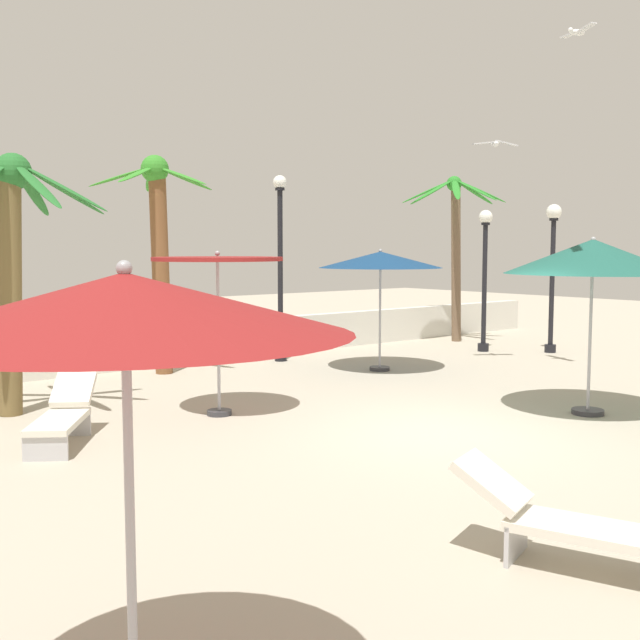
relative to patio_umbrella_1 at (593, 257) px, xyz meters
The scene contains 16 objects.
ground_plane 3.65m from the patio_umbrella_1, 165.87° to the left, with size 56.00×56.00×0.00m, color #B2A893.
boundary_wall 9.40m from the patio_umbrella_1, 106.45° to the left, with size 25.20×0.30×0.91m, color silver.
patio_umbrella_1 is the anchor object (origin of this frame).
patio_umbrella_2 5.82m from the patio_umbrella_1, 140.95° to the left, with size 2.03×2.03×2.58m.
patio_umbrella_3 9.80m from the patio_umbrella_1, 161.54° to the right, with size 2.26×2.26×2.57m.
patio_umbrella_4 5.29m from the patio_umbrella_1, 84.43° to the left, with size 2.62×2.62×2.60m.
palm_tree_0 9.54m from the patio_umbrella_1, 53.37° to the left, with size 2.87×2.86×4.58m.
palm_tree_1 9.04m from the patio_umbrella_1, 140.23° to the left, with size 2.98×2.99×4.09m.
palm_tree_3 8.53m from the patio_umbrella_1, 112.74° to the left, with size 2.52×2.56×4.50m.
lamp_post_0 7.40m from the patio_umbrella_1, 38.37° to the left, with size 0.38×0.38×3.69m.
lamp_post_2 7.74m from the patio_umbrella_1, 92.11° to the left, with size 0.31×0.31×4.26m.
lamp_post_3 7.48m from the patio_umbrella_1, 51.10° to the left, with size 0.35×0.35×3.56m.
lounge_chair_0 6.64m from the patio_umbrella_1, 150.14° to the right, with size 1.14×1.95×0.83m.
lounge_chair_1 8.18m from the patio_umbrella_1, 153.71° to the left, with size 1.53×1.84×0.83m.
seagull_0 5.73m from the patio_umbrella_1, 37.74° to the left, with size 0.49×0.97×0.14m.
seagull_2 5.57m from the patio_umbrella_1, 55.43° to the left, with size 0.89×0.67×0.15m.
Camera 1 is at (-8.38, -7.27, 2.64)m, focal length 43.66 mm.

